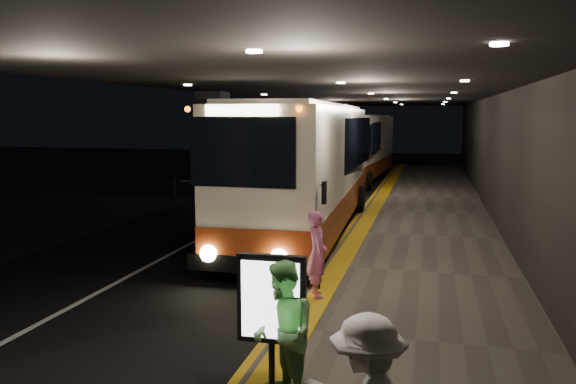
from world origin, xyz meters
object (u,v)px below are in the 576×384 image
Objects in this scene: coach_second at (357,151)px; passenger_waiting_green at (284,332)px; stanchion_post at (319,264)px; coach_main at (307,174)px; info_sign at (271,302)px; passenger_boarding at (317,254)px.

coach_second reaches higher than passenger_waiting_green.
coach_main is at bearing 104.69° from stanchion_post.
stanchion_post is at bearing 92.66° from info_sign.
passenger_boarding reaches higher than stanchion_post.
passenger_boarding is at bearing 148.20° from passenger_waiting_green.
info_sign reaches higher than passenger_boarding.
passenger_boarding is at bearing -81.21° from coach_second.
passenger_waiting_green is at bearing -81.13° from coach_second.
coach_main is 6.48m from stanchion_post.
coach_second is at bearing 95.21° from stanchion_post.
info_sign is at bearing -82.05° from coach_main.
coach_second is 20.42m from stanchion_post.
coach_main is 7.01× the size of passenger_waiting_green.
passenger_boarding is 0.95× the size of passenger_waiting_green.
passenger_boarding is 1.58× the size of stanchion_post.
coach_main is 10.84m from info_sign.
coach_main reaches higher than info_sign.
passenger_waiting_green is 4.62m from stanchion_post.
stanchion_post is at bearing 148.26° from passenger_waiting_green.
passenger_boarding is 0.93× the size of info_sign.
passenger_boarding is 4.15m from passenger_waiting_green.
passenger_waiting_green is (2.08, -10.75, -0.83)m from coach_main.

